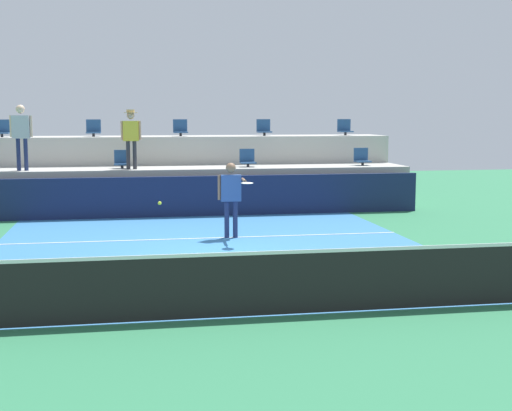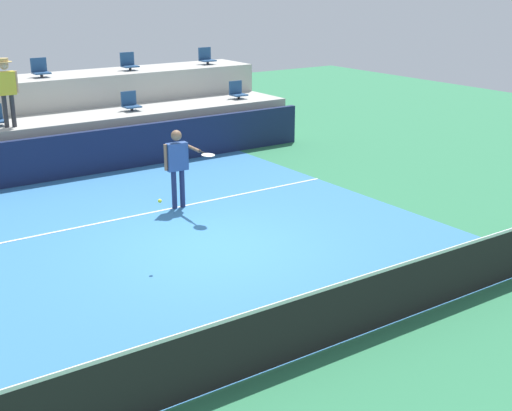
{
  "view_description": "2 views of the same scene",
  "coord_description": "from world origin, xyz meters",
  "px_view_note": "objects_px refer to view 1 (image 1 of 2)",
  "views": [
    {
      "loc": [
        -1.66,
        -13.42,
        2.77
      ],
      "look_at": [
        0.59,
        -0.95,
        1.15
      ],
      "focal_mm": 50.24,
      "sensor_mm": 36.0,
      "label": 1
    },
    {
      "loc": [
        -6.0,
        -10.12,
        4.69
      ],
      "look_at": [
        0.56,
        -0.63,
        0.87
      ],
      "focal_mm": 48.24,
      "sensor_mm": 36.0,
      "label": 2
    }
  ],
  "objects_px": {
    "stadium_chair_upper_right": "(264,129)",
    "tennis_ball": "(160,203)",
    "stadium_chair_lower_right": "(248,159)",
    "tennis_player": "(231,192)",
    "stadium_chair_upper_far_left": "(2,130)",
    "spectator_with_hat": "(131,133)",
    "stadium_chair_upper_center": "(180,129)",
    "stadium_chair_lower_left": "(122,161)",
    "stadium_chair_upper_far_right": "(345,129)",
    "spectator_in_grey": "(21,131)",
    "stadium_chair_lower_far_right": "(362,158)",
    "stadium_chair_upper_left": "(93,129)"
  },
  "relations": [
    {
      "from": "stadium_chair_upper_right",
      "to": "tennis_ball",
      "type": "distance_m",
      "value": 9.99
    },
    {
      "from": "stadium_chair_lower_right",
      "to": "tennis_player",
      "type": "xyz_separation_m",
      "value": [
        -1.19,
        -4.89,
        -0.42
      ]
    },
    {
      "from": "tennis_ball",
      "to": "tennis_player",
      "type": "bearing_deg",
      "value": 55.7
    },
    {
      "from": "stadium_chair_upper_far_left",
      "to": "spectator_with_hat",
      "type": "bearing_deg",
      "value": -30.06
    },
    {
      "from": "stadium_chair_lower_right",
      "to": "tennis_ball",
      "type": "height_order",
      "value": "stadium_chair_lower_right"
    },
    {
      "from": "tennis_player",
      "to": "stadium_chair_upper_center",
      "type": "bearing_deg",
      "value": 95.37
    },
    {
      "from": "stadium_chair_lower_left",
      "to": "stadium_chair_upper_far_right",
      "type": "relative_size",
      "value": 1.0
    },
    {
      "from": "spectator_in_grey",
      "to": "stadium_chair_upper_center",
      "type": "bearing_deg",
      "value": 26.09
    },
    {
      "from": "stadium_chair_lower_far_right",
      "to": "stadium_chair_upper_left",
      "type": "xyz_separation_m",
      "value": [
        -7.96,
        1.8,
        0.85
      ]
    },
    {
      "from": "spectator_with_hat",
      "to": "tennis_ball",
      "type": "xyz_separation_m",
      "value": [
        0.45,
        -7.01,
        -1.12
      ]
    },
    {
      "from": "stadium_chair_upper_right",
      "to": "spectator_with_hat",
      "type": "distance_m",
      "value": 4.72
    },
    {
      "from": "spectator_in_grey",
      "to": "stadium_chair_lower_left",
      "type": "bearing_deg",
      "value": 8.2
    },
    {
      "from": "stadium_chair_upper_far_left",
      "to": "spectator_with_hat",
      "type": "xyz_separation_m",
      "value": [
        3.77,
        -2.18,
        -0.06
      ]
    },
    {
      "from": "stadium_chair_lower_far_right",
      "to": "spectator_in_grey",
      "type": "relative_size",
      "value": 0.29
    },
    {
      "from": "stadium_chair_lower_far_right",
      "to": "stadium_chair_upper_right",
      "type": "height_order",
      "value": "stadium_chair_upper_right"
    },
    {
      "from": "stadium_chair_lower_far_right",
      "to": "stadium_chair_upper_right",
      "type": "distance_m",
      "value": 3.32
    },
    {
      "from": "stadium_chair_upper_far_right",
      "to": "tennis_player",
      "type": "height_order",
      "value": "stadium_chair_upper_far_right"
    },
    {
      "from": "stadium_chair_upper_right",
      "to": "tennis_ball",
      "type": "relative_size",
      "value": 7.65
    },
    {
      "from": "stadium_chair_upper_right",
      "to": "spectator_with_hat",
      "type": "bearing_deg",
      "value": -152.42
    },
    {
      "from": "stadium_chair_upper_left",
      "to": "spectator_with_hat",
      "type": "relative_size",
      "value": 0.31
    },
    {
      "from": "tennis_player",
      "to": "tennis_ball",
      "type": "xyz_separation_m",
      "value": [
        -1.71,
        -2.5,
        0.1
      ]
    },
    {
      "from": "stadium_chair_lower_right",
      "to": "stadium_chair_upper_right",
      "type": "bearing_deg",
      "value": 65.2
    },
    {
      "from": "stadium_chair_upper_far_left",
      "to": "spectator_in_grey",
      "type": "distance_m",
      "value": 2.34
    },
    {
      "from": "stadium_chair_upper_center",
      "to": "tennis_player",
      "type": "xyz_separation_m",
      "value": [
        0.63,
        -6.69,
        -1.27
      ]
    },
    {
      "from": "stadium_chair_upper_center",
      "to": "tennis_ball",
      "type": "xyz_separation_m",
      "value": [
        -1.08,
        -9.2,
        -1.18
      ]
    },
    {
      "from": "stadium_chair_lower_left",
      "to": "stadium_chair_lower_right",
      "type": "bearing_deg",
      "value": 0.0
    },
    {
      "from": "stadium_chair_upper_far_right",
      "to": "tennis_player",
      "type": "bearing_deg",
      "value": -125.03
    },
    {
      "from": "stadium_chair_lower_far_right",
      "to": "spectator_with_hat",
      "type": "bearing_deg",
      "value": -176.79
    },
    {
      "from": "spectator_in_grey",
      "to": "spectator_with_hat",
      "type": "distance_m",
      "value": 2.93
    },
    {
      "from": "tennis_player",
      "to": "spectator_with_hat",
      "type": "xyz_separation_m",
      "value": [
        -2.16,
        4.51,
        1.21
      ]
    },
    {
      "from": "stadium_chair_upper_center",
      "to": "stadium_chair_upper_right",
      "type": "bearing_deg",
      "value": 0.0
    },
    {
      "from": "stadium_chair_upper_left",
      "to": "tennis_ball",
      "type": "relative_size",
      "value": 7.65
    },
    {
      "from": "stadium_chair_upper_right",
      "to": "spectator_in_grey",
      "type": "relative_size",
      "value": 0.29
    },
    {
      "from": "stadium_chair_upper_far_left",
      "to": "spectator_with_hat",
      "type": "height_order",
      "value": "spectator_with_hat"
    },
    {
      "from": "stadium_chair_upper_right",
      "to": "tennis_player",
      "type": "bearing_deg",
      "value": -106.8
    },
    {
      "from": "stadium_chair_lower_far_right",
      "to": "stadium_chair_upper_center",
      "type": "bearing_deg",
      "value": 161.28
    },
    {
      "from": "stadium_chair_lower_left",
      "to": "stadium_chair_upper_center",
      "type": "distance_m",
      "value": 2.68
    },
    {
      "from": "stadium_chair_upper_far_left",
      "to": "stadium_chair_upper_center",
      "type": "bearing_deg",
      "value": 0.0
    },
    {
      "from": "stadium_chair_upper_right",
      "to": "spectator_in_grey",
      "type": "bearing_deg",
      "value": -162.92
    },
    {
      "from": "stadium_chair_lower_right",
      "to": "tennis_player",
      "type": "bearing_deg",
      "value": -103.65
    },
    {
      "from": "stadium_chair_lower_right",
      "to": "stadium_chair_upper_left",
      "type": "bearing_deg",
      "value": 158.03
    },
    {
      "from": "stadium_chair_lower_far_right",
      "to": "stadium_chair_upper_far_right",
      "type": "distance_m",
      "value": 1.99
    },
    {
      "from": "tennis_player",
      "to": "tennis_ball",
      "type": "distance_m",
      "value": 3.03
    },
    {
      "from": "stadium_chair_lower_far_right",
      "to": "tennis_player",
      "type": "height_order",
      "value": "stadium_chair_lower_far_right"
    },
    {
      "from": "stadium_chair_lower_right",
      "to": "spectator_with_hat",
      "type": "height_order",
      "value": "spectator_with_hat"
    },
    {
      "from": "stadium_chair_lower_left",
      "to": "stadium_chair_upper_far_right",
      "type": "bearing_deg",
      "value": 14.19
    },
    {
      "from": "spectator_with_hat",
      "to": "stadium_chair_upper_far_left",
      "type": "bearing_deg",
      "value": 149.94
    },
    {
      "from": "spectator_in_grey",
      "to": "tennis_ball",
      "type": "distance_m",
      "value": 7.88
    },
    {
      "from": "stadium_chair_lower_left",
      "to": "stadium_chair_upper_right",
      "type": "distance_m",
      "value": 4.87
    },
    {
      "from": "stadium_chair_upper_far_left",
      "to": "tennis_ball",
      "type": "xyz_separation_m",
      "value": [
        4.23,
        -9.2,
        -1.18
      ]
    }
  ]
}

